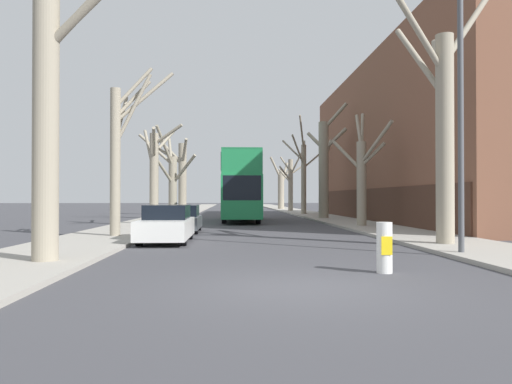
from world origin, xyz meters
The scene contains 20 objects.
ground_plane centered at (0.00, 0.00, 0.00)m, with size 300.00×300.00×0.00m, color #424247.
sidewalk_left centered at (-6.33, 50.00, 0.06)m, with size 3.43×120.00×0.12m, color #A39E93.
sidewalk_right centered at (6.33, 50.00, 0.06)m, with size 3.43×120.00×0.12m, color #A39E93.
building_facade_right centered at (13.03, 25.96, 5.58)m, with size 10.08×33.06×11.18m.
street_tree_left_0 centered at (-5.63, 3.27, 3.96)m, with size 3.13×2.05×8.83m.
street_tree_left_1 centered at (-5.71, 11.26, 3.53)m, with size 2.45×1.67×6.98m.
street_tree_left_2 centered at (-5.66, 20.36, 3.12)m, with size 2.59×5.12×5.93m.
street_tree_left_3 centered at (-5.81, 29.68, 3.09)m, with size 4.73×4.44×6.96m.
street_tree_left_4 centered at (-5.94, 38.43, 3.79)m, with size 3.74×2.64×7.60m.
street_tree_right_0 centered at (5.83, 7.29, 4.15)m, with size 4.18×3.06×8.96m.
street_tree_right_1 centered at (5.91, 17.88, 2.92)m, with size 2.51×4.42×6.52m.
street_tree_right_2 centered at (5.86, 28.55, 4.12)m, with size 2.87×3.59×8.73m.
street_tree_right_3 centered at (5.63, 37.92, 3.99)m, with size 4.21×3.44×9.20m.
street_tree_right_4 centered at (5.68, 48.43, 3.44)m, with size 3.41×4.17×6.89m.
street_tree_right_5 centered at (5.74, 59.76, 3.21)m, with size 2.93×3.48×7.26m.
double_decker_bus centered at (-0.59, 25.70, 2.60)m, with size 2.51×11.26×4.59m.
parked_car_0 centered at (-3.58, 9.42, 0.65)m, with size 1.71×4.42×1.36m.
parked_car_1 centered at (-3.58, 14.78, 0.61)m, with size 1.76×3.94×1.28m.
lamp_post centered at (5.03, 4.55, 4.74)m, with size 1.40×0.20×8.55m.
traffic_bollard centered at (2.06, 1.67, 0.55)m, with size 0.34×0.35×1.10m.
Camera 1 is at (-1.25, -8.93, 1.62)m, focal length 35.00 mm.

